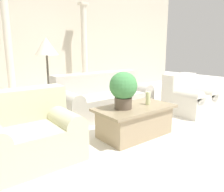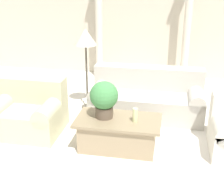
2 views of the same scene
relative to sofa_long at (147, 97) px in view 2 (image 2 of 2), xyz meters
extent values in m
plane|color=silver|center=(-0.19, -0.82, -0.33)|extent=(16.00, 16.00, 0.00)
cube|color=beige|center=(-0.19, 2.33, 1.27)|extent=(10.00, 0.06, 3.20)
cube|color=#B7B2A8|center=(0.00, -0.06, -0.12)|extent=(1.97, 0.88, 0.43)
cube|color=#B7B2A8|center=(0.00, 0.22, 0.30)|extent=(1.97, 0.31, 0.40)
cylinder|color=#B7B2A8|center=(-0.84, -0.06, 0.10)|extent=(0.28, 0.88, 0.28)
cylinder|color=#B7B2A8|center=(0.84, -0.06, 0.10)|extent=(0.28, 0.88, 0.28)
cube|color=beige|center=(-1.82, -1.04, -0.12)|extent=(1.10, 0.88, 0.43)
cube|color=beige|center=(-1.82, -0.75, 0.30)|extent=(1.10, 0.31, 0.40)
cylinder|color=beige|center=(-2.23, -1.04, 0.10)|extent=(0.28, 0.88, 0.28)
cylinder|color=beige|center=(-1.41, -1.04, 0.10)|extent=(0.28, 0.88, 0.28)
cube|color=#998466|center=(-0.31, -1.25, -0.12)|extent=(1.07, 0.59, 0.42)
cube|color=#897759|center=(-0.31, -1.25, 0.11)|extent=(1.22, 0.67, 0.04)
cylinder|color=brown|center=(-0.52, -1.21, 0.21)|extent=(0.25, 0.25, 0.17)
sphere|color=#428447|center=(-0.52, -1.21, 0.46)|extent=(0.40, 0.40, 0.40)
cylinder|color=beige|center=(-0.06, -1.28, 0.23)|extent=(0.07, 0.07, 0.20)
cylinder|color=#4C473D|center=(-1.12, 0.07, -0.31)|extent=(0.23, 0.23, 0.03)
cylinder|color=#4C473D|center=(-1.12, 0.07, 0.29)|extent=(0.04, 0.04, 1.18)
cone|color=beige|center=(-1.12, 0.07, 1.02)|extent=(0.39, 0.39, 0.29)
cylinder|color=beige|center=(-1.30, 1.87, 0.90)|extent=(0.16, 0.16, 2.46)
cylinder|color=beige|center=(0.68, 1.87, 0.90)|extent=(0.16, 0.16, 2.46)
cylinder|color=beige|center=(1.14, -1.07, 0.08)|extent=(0.28, 0.82, 0.28)
camera|label=1|loc=(-2.54, -3.55, 0.99)|focal=35.00mm
camera|label=2|loc=(0.36, -5.19, 2.08)|focal=50.00mm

